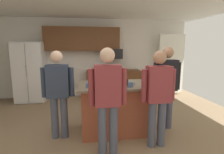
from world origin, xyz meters
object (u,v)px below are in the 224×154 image
(refrigerator, at_px, (31,72))
(glass_stout_tall, at_px, (126,82))
(kitchen_island, at_px, (114,108))
(mug_ceramic_white, at_px, (88,85))
(serving_tray, at_px, (118,82))
(person_guest_by_door, at_px, (166,83))
(mug_blue_stoneware, at_px, (130,85))
(person_guest_right, at_px, (108,96))
(glass_pilsner, at_px, (93,81))
(glass_short_whisky, at_px, (91,78))
(tumbler_amber, at_px, (104,82))
(person_host_foreground, at_px, (58,89))
(glass_dark_ale, at_px, (94,79))
(person_guest_left, at_px, (158,93))
(microwave_over_range, at_px, (113,54))

(refrigerator, bearing_deg, glass_stout_tall, -45.99)
(kitchen_island, bearing_deg, mug_ceramic_white, -155.51)
(glass_stout_tall, distance_m, serving_tray, 0.25)
(person_guest_by_door, height_order, mug_blue_stoneware, person_guest_by_door)
(person_guest_right, bearing_deg, kitchen_island, 0.00)
(glass_pilsner, bearing_deg, serving_tray, 6.89)
(glass_short_whisky, bearing_deg, tumbler_amber, -56.24)
(tumbler_amber, bearing_deg, person_host_foreground, -172.48)
(refrigerator, xyz_separation_m, glass_dark_ale, (1.86, -2.17, 0.13))
(glass_short_whisky, distance_m, mug_ceramic_white, 0.55)
(kitchen_island, xyz_separation_m, glass_stout_tall, (0.21, -0.14, 0.53))
(glass_short_whisky, bearing_deg, person_guest_left, -43.05)
(person_guest_left, height_order, serving_tray, person_guest_left)
(kitchen_island, bearing_deg, person_host_foreground, -172.99)
(person_guest_left, distance_m, glass_pilsner, 1.23)
(person_host_foreground, bearing_deg, person_guest_by_door, -4.92)
(refrigerator, relative_size, kitchen_island, 1.30)
(tumbler_amber, xyz_separation_m, mug_ceramic_white, (-0.30, -0.21, -0.02))
(microwave_over_range, xyz_separation_m, glass_pilsner, (-0.78, -2.50, -0.42))
(microwave_over_range, relative_size, glass_short_whisky, 3.85)
(person_guest_left, relative_size, glass_stout_tall, 13.10)
(person_guest_left, distance_m, mug_ceramic_white, 1.21)
(glass_dark_ale, bearing_deg, kitchen_island, -30.65)
(person_host_foreground, relative_size, glass_short_whisky, 11.06)
(person_guest_right, xyz_separation_m, glass_dark_ale, (-0.15, 1.02, 0.08))
(microwave_over_range, distance_m, kitchen_island, 2.71)
(microwave_over_range, bearing_deg, glass_dark_ale, -108.01)
(person_guest_right, bearing_deg, glass_stout_tall, -17.57)
(person_host_foreground, relative_size, mug_blue_stoneware, 11.94)
(mug_blue_stoneware, bearing_deg, glass_pilsner, 155.43)
(glass_dark_ale, xyz_separation_m, serving_tray, (0.46, -0.15, -0.06))
(glass_short_whisky, height_order, mug_ceramic_white, glass_short_whisky)
(person_guest_right, xyz_separation_m, glass_stout_tall, (0.44, 0.66, 0.06))
(microwave_over_range, distance_m, mug_ceramic_white, 2.91)
(microwave_over_range, xyz_separation_m, person_guest_right, (-0.60, -3.31, -0.49))
(glass_short_whisky, xyz_separation_m, mug_blue_stoneware, (0.68, -0.61, -0.03))
(glass_pilsner, bearing_deg, microwave_over_range, 72.65)
(person_guest_right, xyz_separation_m, person_host_foreground, (-0.81, 0.67, -0.04))
(glass_pilsner, distance_m, mug_ceramic_white, 0.26)
(glass_short_whisky, bearing_deg, mug_blue_stoneware, -41.79)
(kitchen_island, relative_size, person_host_foreground, 0.87)
(person_host_foreground, height_order, glass_stout_tall, person_host_foreground)
(tumbler_amber, distance_m, mug_ceramic_white, 0.37)
(person_guest_by_door, bearing_deg, mug_blue_stoneware, 19.46)
(person_guest_left, xyz_separation_m, glass_pilsner, (-1.03, 0.67, 0.11))
(refrigerator, bearing_deg, person_guest_by_door, -36.64)
(kitchen_island, relative_size, glass_short_whisky, 9.65)
(glass_stout_tall, bearing_deg, person_guest_by_door, 5.90)
(mug_ceramic_white, bearing_deg, person_guest_by_door, 6.61)
(person_guest_right, relative_size, serving_tray, 3.78)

